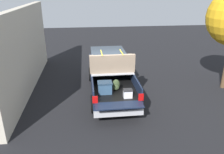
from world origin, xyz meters
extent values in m
plane|color=black|center=(0.00, 0.00, 0.00)|extent=(40.00, 40.00, 0.00)
cube|color=#162138|center=(0.00, 0.00, 0.61)|extent=(5.50, 1.92, 0.49)
cube|color=black|center=(-1.20, 0.00, 0.87)|extent=(2.80, 1.80, 0.04)
cube|color=#162138|center=(-1.20, 0.93, 1.10)|extent=(2.80, 0.06, 0.50)
cube|color=#162138|center=(-1.20, -0.93, 1.10)|extent=(2.80, 0.06, 0.50)
cube|color=#162138|center=(0.17, 0.00, 1.10)|extent=(0.06, 1.80, 0.50)
cube|color=#162138|center=(-2.88, 0.00, 0.87)|extent=(0.55, 1.80, 0.04)
cube|color=#B2B2B7|center=(-0.43, 0.00, 1.37)|extent=(1.25, 1.92, 0.04)
cube|color=#162138|center=(1.35, 0.00, 1.10)|extent=(2.30, 1.92, 0.50)
cube|color=#2D3842|center=(1.25, 0.00, 1.60)|extent=(1.94, 1.76, 0.51)
cube|color=#162138|center=(2.70, 0.00, 1.04)|extent=(0.40, 1.82, 0.38)
cube|color=#B2B2B7|center=(-2.72, 0.00, 0.48)|extent=(0.24, 1.92, 0.24)
cube|color=red|center=(-2.62, 0.88, 1.03)|extent=(0.06, 0.20, 0.28)
cube|color=red|center=(-2.62, -0.88, 1.03)|extent=(0.06, 0.20, 0.28)
cylinder|color=black|center=(1.75, 0.88, 0.38)|extent=(0.77, 0.30, 0.77)
cylinder|color=black|center=(1.75, -0.88, 0.38)|extent=(0.77, 0.30, 0.77)
cylinder|color=black|center=(-1.75, 0.88, 0.38)|extent=(0.77, 0.30, 0.77)
cylinder|color=black|center=(-1.75, -0.88, 0.38)|extent=(0.77, 0.30, 0.77)
cube|color=#335170|center=(-1.81, 0.44, 1.11)|extent=(0.40, 0.55, 0.45)
cube|color=#23394E|center=(-1.81, 0.44, 1.36)|extent=(0.44, 0.59, 0.05)
ellipsoid|color=#384728|center=(-1.59, -0.05, 1.14)|extent=(0.20, 0.32, 0.49)
ellipsoid|color=#384728|center=(-1.70, -0.05, 1.06)|extent=(0.09, 0.23, 0.22)
cube|color=white|center=(-2.30, -0.42, 1.04)|extent=(0.26, 0.34, 0.30)
cube|color=#262628|center=(-2.30, -0.42, 1.21)|extent=(0.28, 0.36, 0.04)
cube|color=#84705B|center=(-0.43, 0.00, 1.60)|extent=(0.89, 2.01, 0.42)
cube|color=#84705B|center=(-0.79, 0.00, 2.01)|extent=(0.16, 2.01, 0.40)
cube|color=#84705B|center=(-0.38, 0.90, 1.92)|extent=(0.65, 0.20, 0.22)
cube|color=#84705B|center=(-0.38, -0.90, 1.92)|extent=(0.65, 0.20, 0.22)
cube|color=yellow|center=(-0.43, 0.45, 2.22)|extent=(0.99, 0.03, 0.02)
cube|color=yellow|center=(-0.43, -0.45, 2.22)|extent=(0.99, 0.03, 0.02)
cube|color=beige|center=(1.14, 4.12, 2.04)|extent=(9.34, 0.36, 4.08)
camera|label=1|loc=(-10.16, 1.14, 4.97)|focal=36.14mm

